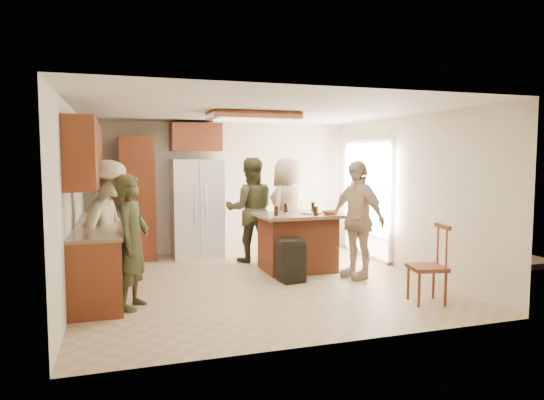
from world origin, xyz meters
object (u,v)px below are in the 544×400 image
object	(u,v)px
person_front_left	(132,242)
person_side_right	(357,219)
refrigerator	(197,208)
spindle_chair	(429,267)
trash_bin	(291,260)
kitchen_island	(297,241)
person_behind_left	(250,210)
person_behind_right	(288,210)
person_counter	(109,226)

from	to	relation	value
person_front_left	person_side_right	size ratio (longest dim) A/B	0.91
refrigerator	spindle_chair	xyz separation A→B (m)	(2.33, -3.75, -0.45)
trash_bin	spindle_chair	world-z (taller)	spindle_chair
kitchen_island	spindle_chair	size ratio (longest dim) A/B	1.29
person_front_left	trash_bin	bearing A→B (deg)	-52.85
person_behind_left	spindle_chair	world-z (taller)	person_behind_left
person_behind_right	trash_bin	distance (m)	1.50
person_side_right	kitchen_island	bearing A→B (deg)	-153.46
trash_bin	spindle_chair	distance (m)	1.99
person_counter	kitchen_island	xyz separation A→B (m)	(2.88, 0.36, -0.43)
trash_bin	person_behind_right	bearing A→B (deg)	72.57
person_behind_left	person_behind_right	bearing A→B (deg)	167.59
kitchen_island	trash_bin	size ratio (longest dim) A/B	2.03
spindle_chair	person_behind_left	bearing A→B (deg)	115.89
person_counter	trash_bin	size ratio (longest dim) A/B	2.86
person_front_left	person_behind_left	size ratio (longest dim) A/B	0.89
refrigerator	trash_bin	size ratio (longest dim) A/B	2.86
person_front_left	person_behind_right	bearing A→B (deg)	-32.11
person_side_right	kitchen_island	distance (m)	1.08
person_front_left	spindle_chair	world-z (taller)	person_front_left
person_front_left	person_side_right	bearing A→B (deg)	-58.17
person_side_right	kitchen_island	xyz separation A→B (m)	(-0.69, 0.72, -0.42)
person_front_left	person_behind_left	xyz separation A→B (m)	(2.07, 2.15, 0.10)
person_side_right	spindle_chair	size ratio (longest dim) A/B	1.80
person_side_right	kitchen_island	world-z (taller)	person_side_right
person_counter	trash_bin	distance (m)	2.62
person_behind_left	refrigerator	world-z (taller)	person_behind_left
person_counter	spindle_chair	xyz separation A→B (m)	(3.83, -1.82, -0.45)
refrigerator	person_counter	bearing A→B (deg)	-127.94
kitchen_island	person_behind_right	bearing A→B (deg)	84.45
person_front_left	spindle_chair	xyz separation A→B (m)	(3.55, -0.92, -0.36)
person_behind_right	spindle_chair	distance (m)	2.99
person_behind_left	spindle_chair	xyz separation A→B (m)	(1.49, -3.07, -0.46)
trash_bin	spindle_chair	xyz separation A→B (m)	(1.29, -1.51, 0.13)
refrigerator	spindle_chair	bearing A→B (deg)	-58.17
person_behind_left	refrigerator	distance (m)	1.08
person_front_left	spindle_chair	size ratio (longest dim) A/B	1.64
person_behind_left	person_side_right	bearing A→B (deg)	137.28
person_counter	trash_bin	world-z (taller)	person_counter
person_side_right	trash_bin	xyz separation A→B (m)	(-1.04, 0.05, -0.58)
spindle_chair	person_behind_right	bearing A→B (deg)	107.31
person_behind_left	person_behind_right	xyz separation A→B (m)	(0.61, -0.25, -0.00)
person_behind_left	person_counter	distance (m)	2.65
person_behind_right	kitchen_island	size ratio (longest dim) A/B	1.43
person_front_left	person_behind_right	xyz separation A→B (m)	(2.67, 1.91, 0.10)
person_behind_right	trash_bin	bearing A→B (deg)	33.75
refrigerator	trash_bin	distance (m)	2.53
person_behind_right	person_side_right	xyz separation A→B (m)	(0.63, -1.36, -0.02)
person_behind_left	person_side_right	xyz separation A→B (m)	(1.24, -1.60, -0.02)
person_behind_right	spindle_chair	bearing A→B (deg)	68.50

